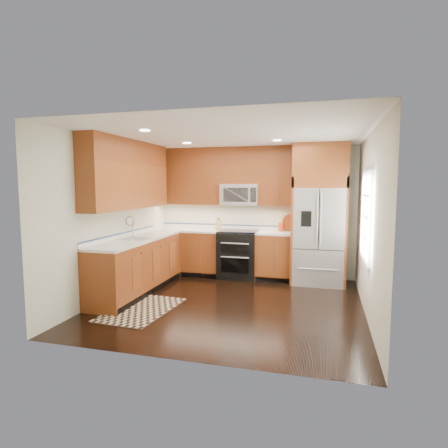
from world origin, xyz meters
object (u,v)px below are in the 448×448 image
(range, at_px, (239,254))
(utensil_crock, at_px, (281,225))
(refrigerator, at_px, (319,215))
(rug, at_px, (142,309))
(knife_block, at_px, (219,225))

(range, height_order, utensil_crock, utensil_crock)
(range, xyz_separation_m, refrigerator, (1.55, -0.04, 0.83))
(utensil_crock, bearing_deg, range, -168.04)
(rug, bearing_deg, range, 71.83)
(range, distance_m, knife_block, 0.73)
(knife_block, bearing_deg, range, -10.58)
(range, height_order, knife_block, knife_block)
(rug, height_order, knife_block, knife_block)
(rug, xyz_separation_m, utensil_crock, (1.77, 2.48, 1.06))
(refrigerator, xyz_separation_m, rug, (-2.50, -2.26, -1.30))
(knife_block, xyz_separation_m, utensil_crock, (1.26, 0.09, 0.02))
(refrigerator, height_order, rug, refrigerator)
(refrigerator, relative_size, knife_block, 10.57)
(range, bearing_deg, refrigerator, -1.40)
(knife_block, bearing_deg, utensil_crock, 4.18)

